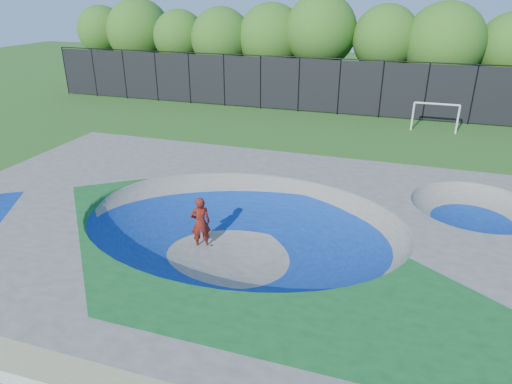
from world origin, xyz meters
TOP-DOWN VIEW (x-y plane):
  - ground at (0.00, 0.00)m, footprint 120.00×120.00m
  - skate_deck at (0.00, 0.00)m, footprint 22.00×14.00m
  - skater at (-1.60, 0.17)m, footprint 0.83×0.75m
  - skateboard at (-1.60, 0.17)m, footprint 0.79×0.57m
  - soccer_goal at (6.66, 18.30)m, footprint 2.85×0.12m
  - fence at (0.00, 21.00)m, footprint 48.09×0.09m
  - treeline at (-3.26, 25.70)m, footprint 50.76×7.92m

SIDE VIEW (x-z plane):
  - ground at x=0.00m, z-range 0.00..0.00m
  - skateboard at x=-1.60m, z-range 0.00..0.05m
  - skate_deck at x=0.00m, z-range 0.00..1.50m
  - skater at x=-1.60m, z-range 0.00..1.91m
  - soccer_goal at x=6.66m, z-range 0.36..2.24m
  - fence at x=0.00m, z-range 0.08..4.12m
  - treeline at x=-3.26m, z-range 0.74..9.12m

